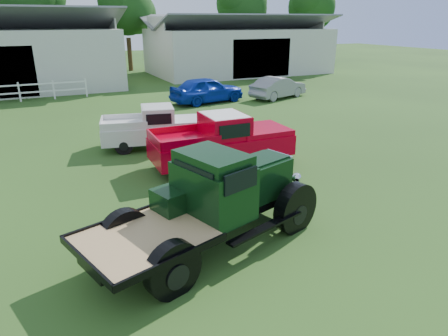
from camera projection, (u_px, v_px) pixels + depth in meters
name	position (u px, v px, depth m)	size (l,w,h in m)	color
ground	(237.00, 222.00, 10.20)	(120.00, 120.00, 0.00)	#264318
shed_right	(238.00, 45.00, 37.76)	(16.80, 9.20, 5.20)	#9FA190
tree_b	(22.00, 8.00, 35.31)	(6.90, 6.90, 11.50)	#173C11
tree_c	(127.00, 23.00, 38.53)	(5.40, 5.40, 9.00)	#173C11
tree_d	(241.00, 18.00, 44.44)	(6.00, 6.00, 10.00)	#173C11
tree_e	(311.00, 20.00, 46.07)	(5.70, 5.70, 9.50)	#173C11
vintage_flatbed	(210.00, 201.00, 8.83)	(5.56, 2.20, 2.20)	black
red_pickup	(222.00, 140.00, 13.88)	(5.09, 1.96, 1.86)	#B80019
white_pickup	(156.00, 127.00, 15.99)	(4.42, 1.71, 1.62)	silver
misc_car_blue	(207.00, 90.00, 24.57)	(1.86, 4.63, 1.58)	#0B2BA4
misc_car_grey	(278.00, 87.00, 26.01)	(1.46, 4.17, 1.38)	gray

